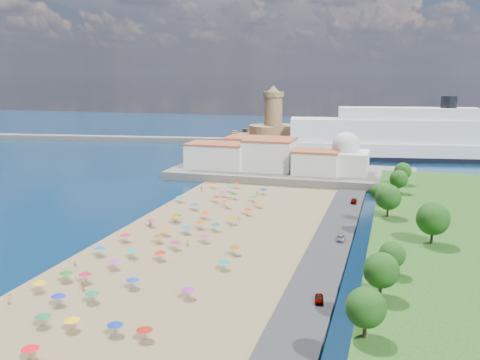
% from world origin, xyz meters
% --- Properties ---
extents(ground, '(700.00, 700.00, 0.00)m').
position_xyz_m(ground, '(0.00, 0.00, 0.00)').
color(ground, '#071938').
rests_on(ground, ground).
extents(terrace, '(90.00, 36.00, 3.00)m').
position_xyz_m(terrace, '(10.00, 73.00, 1.50)').
color(terrace, '#59544C').
rests_on(terrace, ground).
extents(jetty, '(18.00, 70.00, 2.40)m').
position_xyz_m(jetty, '(-12.00, 108.00, 1.20)').
color(jetty, '#59544C').
rests_on(jetty, ground).
extents(breakwater, '(199.03, 34.77, 2.60)m').
position_xyz_m(breakwater, '(-110.00, 153.00, 1.30)').
color(breakwater, '#59544C').
rests_on(breakwater, ground).
extents(waterfront_buildings, '(57.00, 29.00, 11.00)m').
position_xyz_m(waterfront_buildings, '(-3.05, 73.64, 7.88)').
color(waterfront_buildings, silver).
rests_on(waterfront_buildings, terrace).
extents(domed_building, '(16.00, 16.00, 15.00)m').
position_xyz_m(domed_building, '(30.00, 71.00, 8.97)').
color(domed_building, silver).
rests_on(domed_building, terrace).
extents(fortress, '(40.00, 40.00, 32.40)m').
position_xyz_m(fortress, '(-12.00, 138.00, 6.68)').
color(fortress, '#A58452').
rests_on(fortress, ground).
extents(cruise_ship, '(132.15, 40.51, 28.54)m').
position_xyz_m(cruise_ship, '(51.58, 129.79, 8.45)').
color(cruise_ship, black).
rests_on(cruise_ship, ground).
extents(beach_parasols, '(32.61, 115.81, 2.20)m').
position_xyz_m(beach_parasols, '(-1.12, -10.02, 2.15)').
color(beach_parasols, gray).
rests_on(beach_parasols, beach).
extents(beachgoers, '(24.72, 92.86, 1.90)m').
position_xyz_m(beachgoers, '(-6.21, -2.46, 1.14)').
color(beachgoers, tan).
rests_on(beachgoers, beach).
extents(parked_cars, '(1.84, 76.29, 1.38)m').
position_xyz_m(parked_cars, '(36.00, 3.85, 1.34)').
color(parked_cars, gray).
rests_on(parked_cars, promenade).
extents(hillside_trees, '(16.70, 104.47, 8.25)m').
position_xyz_m(hillside_trees, '(48.41, -8.86, 10.25)').
color(hillside_trees, '#382314').
rests_on(hillside_trees, hillside).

